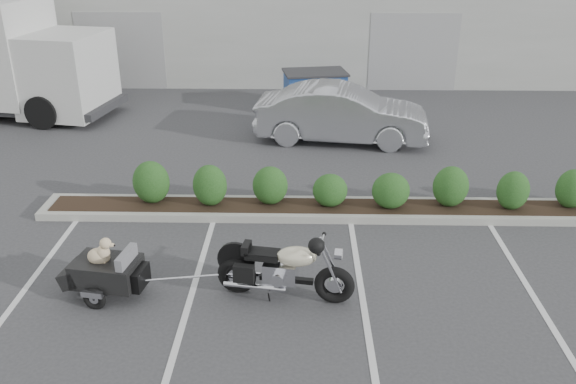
{
  "coord_description": "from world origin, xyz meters",
  "views": [
    {
      "loc": [
        0.21,
        -8.88,
        5.43
      ],
      "look_at": [
        -0.02,
        1.54,
        0.75
      ],
      "focal_mm": 38.0,
      "sensor_mm": 36.0,
      "label": 1
    }
  ],
  "objects_px": {
    "pet_trailer": "(106,271)",
    "dumpster": "(315,91)",
    "sedan": "(342,114)",
    "motorcycle": "(284,270)"
  },
  "relations": [
    {
      "from": "pet_trailer",
      "to": "dumpster",
      "type": "height_order",
      "value": "dumpster"
    },
    {
      "from": "motorcycle",
      "to": "dumpster",
      "type": "bearing_deg",
      "value": 95.79
    },
    {
      "from": "motorcycle",
      "to": "sedan",
      "type": "relative_size",
      "value": 0.48
    },
    {
      "from": "dumpster",
      "to": "motorcycle",
      "type": "bearing_deg",
      "value": -103.54
    },
    {
      "from": "motorcycle",
      "to": "pet_trailer",
      "type": "height_order",
      "value": "motorcycle"
    },
    {
      "from": "motorcycle",
      "to": "pet_trailer",
      "type": "distance_m",
      "value": 2.78
    },
    {
      "from": "sedan",
      "to": "pet_trailer",
      "type": "bearing_deg",
      "value": 158.76
    },
    {
      "from": "pet_trailer",
      "to": "dumpster",
      "type": "distance_m",
      "value": 10.78
    },
    {
      "from": "pet_trailer",
      "to": "sedan",
      "type": "xyz_separation_m",
      "value": [
        4.08,
        7.44,
        0.31
      ]
    },
    {
      "from": "motorcycle",
      "to": "dumpster",
      "type": "relative_size",
      "value": 1.05
    }
  ]
}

